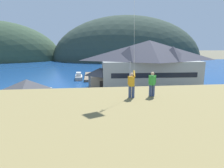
% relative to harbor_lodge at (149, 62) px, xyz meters
% --- Properties ---
extents(ground_plane, '(600.00, 600.00, 0.00)m').
position_rel_harbor_lodge_xyz_m(ground_plane, '(-9.78, -22.53, -5.96)').
color(ground_plane, '#66604C').
extents(parking_lot_pad, '(40.00, 20.00, 0.10)m').
position_rel_harbor_lodge_xyz_m(parking_lot_pad, '(-9.78, -17.53, -5.91)').
color(parking_lot_pad, gray).
rests_on(parking_lot_pad, ground).
extents(bay_water, '(360.00, 84.00, 0.03)m').
position_rel_harbor_lodge_xyz_m(bay_water, '(-9.78, 37.47, -5.94)').
color(bay_water, navy).
rests_on(bay_water, ground).
extents(far_hill_east_peak, '(102.37, 63.36, 59.15)m').
position_rel_harbor_lodge_xyz_m(far_hill_east_peak, '(11.86, 86.83, -5.96)').
color(far_hill_east_peak, '#2D3D33').
rests_on(far_hill_east_peak, ground).
extents(harbor_lodge, '(24.49, 12.44, 11.16)m').
position_rel_harbor_lodge_xyz_m(harbor_lodge, '(0.00, 0.00, 0.00)').
color(harbor_lodge, '#999E99').
rests_on(harbor_lodge, ground).
extents(storage_shed_near_lot, '(6.62, 6.03, 5.41)m').
position_rel_harbor_lodge_xyz_m(storage_shed_near_lot, '(-23.09, -17.66, -3.15)').
color(storage_shed_near_lot, beige).
rests_on(storage_shed_near_lot, ground).
extents(storage_shed_waterside, '(6.06, 6.03, 4.86)m').
position_rel_harbor_lodge_xyz_m(storage_shed_waterside, '(-11.97, -0.87, -3.43)').
color(storage_shed_waterside, '#756B5B').
rests_on(storage_shed_waterside, ground).
extents(wharf_dock, '(3.20, 15.09, 0.70)m').
position_rel_harbor_lodge_xyz_m(wharf_dock, '(-14.44, 13.96, -5.61)').
color(wharf_dock, '#70604C').
rests_on(wharf_dock, ground).
extents(moored_boat_wharfside, '(2.38, 6.41, 2.16)m').
position_rel_harbor_lodge_xyz_m(moored_boat_wharfside, '(-17.77, 11.40, -5.24)').
color(moored_boat_wharfside, '#A8A399').
rests_on(moored_boat_wharfside, ground).
extents(parked_car_front_row_end, '(4.24, 2.13, 1.82)m').
position_rel_harbor_lodge_xyz_m(parked_car_front_row_end, '(-12.07, -17.05, -4.89)').
color(parked_car_front_row_end, navy).
rests_on(parked_car_front_row_end, parking_lot_pad).
extents(parked_car_back_row_left, '(4.33, 2.33, 1.82)m').
position_rel_harbor_lodge_xyz_m(parked_car_back_row_left, '(-5.56, -15.30, -4.89)').
color(parked_car_back_row_left, black).
rests_on(parked_car_back_row_left, parking_lot_pad).
extents(parked_car_corner_spot, '(4.25, 2.15, 1.82)m').
position_rel_harbor_lodge_xyz_m(parked_car_corner_spot, '(-17.43, -22.72, -4.89)').
color(parked_car_corner_spot, silver).
rests_on(parked_car_corner_spot, parking_lot_pad).
extents(parked_car_lone_by_shed, '(4.32, 2.30, 1.82)m').
position_rel_harbor_lodge_xyz_m(parked_car_lone_by_shed, '(-2.98, -23.06, -4.89)').
color(parked_car_lone_by_shed, black).
rests_on(parked_car_lone_by_shed, parking_lot_pad).
extents(parked_car_back_row_right, '(4.35, 2.36, 1.82)m').
position_rel_harbor_lodge_xyz_m(parked_car_back_row_right, '(0.48, -17.03, -4.89)').
color(parked_car_back_row_right, navy).
rests_on(parked_car_back_row_right, parking_lot_pad).
extents(parking_light_pole, '(0.24, 0.78, 7.12)m').
position_rel_harbor_lodge_xyz_m(parking_light_pole, '(-7.24, -11.98, -1.76)').
color(parking_light_pole, '#ADADB2').
rests_on(parking_light_pole, parking_lot_pad).
extents(person_kite_flyer, '(0.57, 0.64, 1.86)m').
position_rel_harbor_lodge_xyz_m(person_kite_flyer, '(-11.39, -32.09, 1.52)').
color(person_kite_flyer, '#384770').
rests_on(person_kite_flyer, grassy_hill_foreground).
extents(person_companion, '(0.55, 0.40, 1.74)m').
position_rel_harbor_lodge_xyz_m(person_companion, '(-9.87, -31.90, 1.50)').
color(person_companion, '#384770').
rests_on(person_companion, grassy_hill_foreground).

